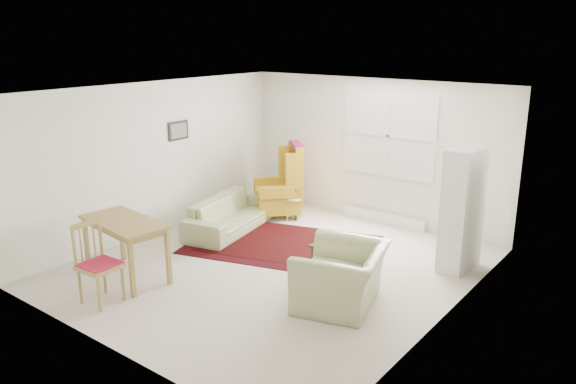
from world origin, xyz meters
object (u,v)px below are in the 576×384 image
Objects in this scene: sofa at (231,208)px; coffee_table at (339,260)px; stool at (293,209)px; cabinet at (463,210)px; desk_chair at (100,264)px; wingback_chair at (277,180)px; desk at (126,249)px; armchair at (342,271)px.

coffee_table is at bearing -113.51° from sofa.
cabinet is (3.16, -0.27, 0.66)m from stool.
sofa is 1.91× the size of desk_chair.
wingback_chair is 0.77× the size of cabinet.
wingback_chair is (0.15, 1.06, 0.28)m from sofa.
sofa is 1.49× the size of desk.
desk is 1.28× the size of desk_chair.
desk_chair is (-3.13, -3.70, -0.36)m from cabinet.
coffee_table is at bearing -161.12° from armchair.
armchair is 1.94× the size of coffee_table.
wingback_chair reaches higher than armchair.
cabinet reaches higher than armchair.
cabinet reaches higher than sofa.
cabinet is (3.67, 0.78, 0.48)m from sofa.
stool is at bearing -2.09° from desk_chair.
stool is at bearing 84.33° from desk.
desk reaches higher than coffee_table.
cabinet is (1.20, 1.29, 0.63)m from coffee_table.
coffee_table is 1.40× the size of stool.
coffee_table is (2.47, -0.51, -0.15)m from sofa.
stool is at bearing 141.53° from coffee_table.
cabinet is at bearing 143.37° from armchair.
sofa is 2.52m from coffee_table.
wingback_chair reaches higher than sofa.
coffee_table is at bearing -129.62° from cabinet.
sofa reaches higher than coffee_table.
desk reaches higher than stool.
desk is at bearing -47.94° from wingback_chair.
wingback_chair reaches higher than desk.
desk_chair is at bearing 178.49° from sofa.
armchair is 0.65× the size of cabinet.
wingback_chair is at bearing 145.98° from coffee_table.
coffee_table is at bearing -38.47° from stool.
armchair is 2.13m from cabinet.
armchair is at bearing -123.70° from sofa.
sofa is 1.44× the size of wingback_chair.
sofa is 1.70× the size of armchair.
armchair is 0.88× the size of desk.
wingback_chair is 4.01m from desk_chair.
armchair is at bearing -56.19° from desk_chair.
wingback_chair is at bearing 90.53° from desk.
stool is 3.24m from cabinet.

